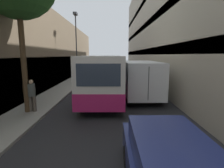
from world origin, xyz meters
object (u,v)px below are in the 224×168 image
object	(u,v)px
box_truck	(139,76)
panel_van	(98,69)
bus	(105,74)
pedestrian	(32,94)
street_lamp	(77,36)

from	to	relation	value
box_truck	panel_van	xyz separation A→B (m)	(-4.36, 12.12, -0.38)
bus	pedestrian	world-z (taller)	bus
bus	pedestrian	distance (m)	6.21
bus	panel_van	bearing A→B (deg)	97.72
bus	panel_van	size ratio (longest dim) A/B	2.66
panel_van	street_lamp	xyz separation A→B (m)	(-1.57, -6.91, 4.06)
pedestrian	box_truck	bearing A→B (deg)	34.81
bus	box_truck	xyz separation A→B (m)	(2.77, -0.42, -0.14)
pedestrian	street_lamp	distance (m)	10.57
pedestrian	street_lamp	xyz separation A→B (m)	(0.57, 9.72, 4.13)
bus	box_truck	size ratio (longest dim) A/B	1.53
bus	box_truck	distance (m)	2.80
pedestrian	street_lamp	bearing A→B (deg)	86.63
panel_van	street_lamp	bearing A→B (deg)	-102.76
panel_van	pedestrian	bearing A→B (deg)	-97.33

